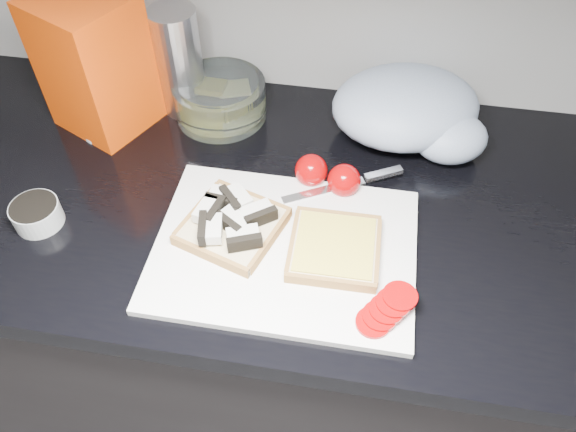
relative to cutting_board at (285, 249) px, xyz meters
The scene contains 14 objects.
base_cabinet 0.51m from the cutting_board, 134.56° to the left, with size 3.50×0.60×0.86m, color black.
countertop 0.18m from the cutting_board, 134.56° to the left, with size 3.50×0.64×0.04m, color black.
cutting_board is the anchor object (origin of this frame).
bread_left 0.09m from the cutting_board, 166.42° to the left, with size 0.18×0.18×0.05m.
bread_right 0.08m from the cutting_board, ahead, with size 0.14×0.14×0.02m.
tomato_slices 0.19m from the cutting_board, 30.04° to the right, with size 0.10×0.10×0.02m.
knife 0.19m from the cutting_board, 57.78° to the left, with size 0.20×0.12×0.01m.
seed_tub 0.40m from the cutting_board, behind, with size 0.08×0.08×0.04m.
tub_lid 0.44m from the cutting_board, 148.22° to the left, with size 0.10×0.10×0.01m, color silver.
glass_bowl 0.36m from the cutting_board, 119.95° to the left, with size 0.17×0.17×0.07m.
bread_bag 0.48m from the cutting_board, 145.86° to the left, with size 0.16×0.15×0.25m, color #F72C04.
steel_canister 0.42m from the cutting_board, 128.23° to the left, with size 0.09×0.09×0.20m, color #ACABB0.
grocery_bag 0.36m from the cutting_board, 59.97° to the left, with size 0.32×0.28×0.12m.
whole_tomatoes 0.16m from the cutting_board, 72.45° to the left, with size 0.11×0.07×0.06m.
Camera 1 is at (0.22, 0.55, 1.59)m, focal length 35.00 mm.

